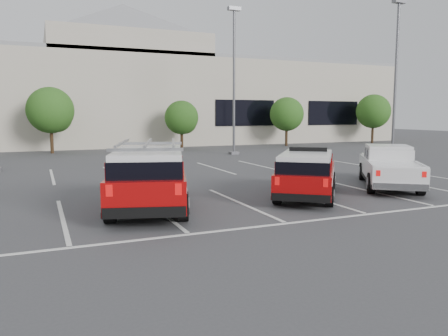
# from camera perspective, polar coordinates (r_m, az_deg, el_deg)

# --- Properties ---
(ground) EXTENTS (120.00, 120.00, 0.00)m
(ground) POSITION_cam_1_polar(r_m,az_deg,el_deg) (14.12, 2.19, -4.64)
(ground) COLOR #3C3C3F
(ground) RESTS_ON ground
(stall_markings) EXTENTS (23.00, 15.00, 0.01)m
(stall_markings) POSITION_cam_1_polar(r_m,az_deg,el_deg) (18.22, -3.86, -1.98)
(stall_markings) COLOR silver
(stall_markings) RESTS_ON ground
(convention_building) EXTENTS (60.00, 16.99, 13.20)m
(convention_building) POSITION_cam_1_polar(r_m,az_deg,el_deg) (44.82, -15.45, 9.15)
(convention_building) COLOR #BFB2A2
(convention_building) RESTS_ON ground
(tree_mid_left) EXTENTS (3.37, 3.37, 4.85)m
(tree_mid_left) POSITION_cam_1_polar(r_m,az_deg,el_deg) (34.56, -21.58, 6.84)
(tree_mid_left) COLOR #3F2B19
(tree_mid_left) RESTS_ON ground
(tree_mid_right) EXTENTS (2.77, 2.77, 3.99)m
(tree_mid_right) POSITION_cam_1_polar(r_m,az_deg,el_deg) (36.26, -5.45, 6.43)
(tree_mid_right) COLOR #3F2B19
(tree_mid_right) RESTS_ON ground
(tree_right) EXTENTS (3.07, 3.07, 4.42)m
(tree_right) POSITION_cam_1_polar(r_m,az_deg,el_deg) (40.43, 8.28, 6.82)
(tree_right) COLOR #3F2B19
(tree_right) RESTS_ON ground
(tree_far_right) EXTENTS (3.37, 3.37, 4.85)m
(tree_far_right) POSITION_cam_1_polar(r_m,az_deg,el_deg) (46.42, 18.97, 6.86)
(tree_far_right) COLOR #3F2B19
(tree_far_right) RESTS_ON ground
(light_pole_mid) EXTENTS (0.90, 0.60, 10.24)m
(light_pole_mid) POSITION_cam_1_polar(r_m,az_deg,el_deg) (31.38, 1.31, 11.27)
(light_pole_mid) COLOR #59595E
(light_pole_mid) RESTS_ON ground
(light_pole_right) EXTENTS (0.90, 0.60, 10.24)m
(light_pole_right) POSITION_cam_1_polar(r_m,az_deg,el_deg) (31.49, 21.50, 10.78)
(light_pole_right) COLOR #59595E
(light_pole_right) RESTS_ON ground
(fire_chief_suv) EXTENTS (4.36, 4.90, 1.70)m
(fire_chief_suv) POSITION_cam_1_polar(r_m,az_deg,el_deg) (15.32, 10.75, -1.19)
(fire_chief_suv) COLOR #940708
(fire_chief_suv) RESTS_ON ground
(white_pickup) EXTENTS (4.55, 5.34, 1.62)m
(white_pickup) POSITION_cam_1_polar(r_m,az_deg,el_deg) (18.44, 20.72, -0.31)
(white_pickup) COLOR silver
(white_pickup) RESTS_ON ground
(ladder_suv) EXTENTS (3.47, 5.63, 2.07)m
(ladder_suv) POSITION_cam_1_polar(r_m,az_deg,el_deg) (13.26, -9.68, -1.85)
(ladder_suv) COLOR #940708
(ladder_suv) RESTS_ON ground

